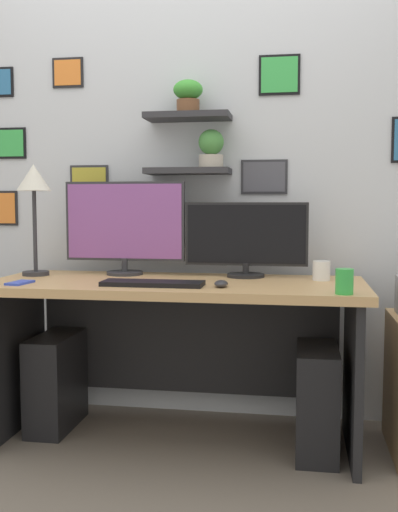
{
  "coord_description": "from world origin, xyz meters",
  "views": [
    {
      "loc": [
        0.55,
        -2.68,
        1.1
      ],
      "look_at": [
        0.1,
        0.05,
        0.86
      ],
      "focal_mm": 42.45,
      "sensor_mm": 36.0,
      "label": 1
    }
  ],
  "objects_px": {
    "computer_mouse": "(221,284)",
    "computer_tower_right": "(317,400)",
    "coffee_mug": "(321,271)",
    "monitor_left": "(125,225)",
    "keyboard": "(153,283)",
    "cell_phone": "(20,283)",
    "pen_cup": "(344,281)",
    "desk": "(178,324)",
    "monitor_right": "(246,238)",
    "desk_lamp": "(34,188)",
    "computer_tower_left": "(56,381)"
  },
  "relations": [
    {
      "from": "computer_mouse",
      "to": "computer_tower_left",
      "type": "distance_m",
      "value": 1.03
    },
    {
      "from": "desk",
      "to": "computer_tower_right",
      "type": "distance_m",
      "value": 0.72
    },
    {
      "from": "keyboard",
      "to": "pen_cup",
      "type": "distance_m",
      "value": 0.81
    },
    {
      "from": "computer_mouse",
      "to": "cell_phone",
      "type": "height_order",
      "value": "computer_mouse"
    },
    {
      "from": "desk",
      "to": "cell_phone",
      "type": "distance_m",
      "value": 0.74
    },
    {
      "from": "desk_lamp",
      "to": "computer_mouse",
      "type": "bearing_deg",
      "value": -15.9
    },
    {
      "from": "desk",
      "to": "keyboard",
      "type": "height_order",
      "value": "keyboard"
    },
    {
      "from": "computer_tower_left",
      "to": "desk",
      "type": "bearing_deg",
      "value": -1.47
    },
    {
      "from": "pen_cup",
      "to": "monitor_right",
      "type": "bearing_deg",
      "value": 130.75
    },
    {
      "from": "monitor_right",
      "to": "coffee_mug",
      "type": "bearing_deg",
      "value": -12.23
    },
    {
      "from": "cell_phone",
      "to": "pen_cup",
      "type": "relative_size",
      "value": 1.4
    },
    {
      "from": "computer_mouse",
      "to": "keyboard",
      "type": "bearing_deg",
      "value": -179.98
    },
    {
      "from": "computer_mouse",
      "to": "desk",
      "type": "bearing_deg",
      "value": 136.46
    },
    {
      "from": "computer_mouse",
      "to": "desk_lamp",
      "type": "height_order",
      "value": "desk_lamp"
    },
    {
      "from": "monitor_left",
      "to": "cell_phone",
      "type": "relative_size",
      "value": 4.31
    },
    {
      "from": "cell_phone",
      "to": "computer_tower_right",
      "type": "distance_m",
      "value": 1.41
    },
    {
      "from": "desk",
      "to": "computer_tower_left",
      "type": "relative_size",
      "value": 3.7
    },
    {
      "from": "desk",
      "to": "coffee_mug",
      "type": "distance_m",
      "value": 0.71
    },
    {
      "from": "computer_tower_left",
      "to": "computer_tower_right",
      "type": "xyz_separation_m",
      "value": [
        1.26,
        -0.1,
        0.01
      ]
    },
    {
      "from": "monitor_left",
      "to": "computer_tower_right",
      "type": "relative_size",
      "value": 1.27
    },
    {
      "from": "desk_lamp",
      "to": "computer_tower_left",
      "type": "relative_size",
      "value": 1.18
    },
    {
      "from": "monitor_right",
      "to": "desk_lamp",
      "type": "bearing_deg",
      "value": -174.04
    },
    {
      "from": "desk_lamp",
      "to": "pen_cup",
      "type": "bearing_deg",
      "value": -14.98
    },
    {
      "from": "computer_mouse",
      "to": "desk_lamp",
      "type": "xyz_separation_m",
      "value": [
        -0.96,
        0.27,
        0.41
      ]
    },
    {
      "from": "computer_mouse",
      "to": "monitor_left",
      "type": "bearing_deg",
      "value": 144.45
    },
    {
      "from": "monitor_left",
      "to": "keyboard",
      "type": "height_order",
      "value": "monitor_left"
    },
    {
      "from": "desk",
      "to": "monitor_right",
      "type": "relative_size",
      "value": 2.89
    },
    {
      "from": "cell_phone",
      "to": "coffee_mug",
      "type": "bearing_deg",
      "value": 20.76
    },
    {
      "from": "monitor_right",
      "to": "computer_tower_right",
      "type": "distance_m",
      "value": 0.82
    },
    {
      "from": "desk",
      "to": "computer_tower_left",
      "type": "height_order",
      "value": "desk"
    },
    {
      "from": "keyboard",
      "to": "cell_phone",
      "type": "bearing_deg",
      "value": -176.36
    },
    {
      "from": "cell_phone",
      "to": "computer_tower_right",
      "type": "xyz_separation_m",
      "value": [
        1.3,
        0.17,
        -0.52
      ]
    },
    {
      "from": "monitor_left",
      "to": "desk_lamp",
      "type": "bearing_deg",
      "value": -165.8
    },
    {
      "from": "computer_tower_right",
      "to": "computer_mouse",
      "type": "bearing_deg",
      "value": -162.05
    },
    {
      "from": "monitor_left",
      "to": "keyboard",
      "type": "relative_size",
      "value": 1.37
    },
    {
      "from": "desk",
      "to": "monitor_left",
      "type": "height_order",
      "value": "monitor_left"
    },
    {
      "from": "monitor_right",
      "to": "computer_tower_right",
      "type": "bearing_deg",
      "value": -36.05
    },
    {
      "from": "keyboard",
      "to": "coffee_mug",
      "type": "bearing_deg",
      "value": 22.73
    },
    {
      "from": "computer_tower_left",
      "to": "desk_lamp",
      "type": "bearing_deg",
      "value": 160.92
    },
    {
      "from": "desk_lamp",
      "to": "computer_tower_left",
      "type": "bearing_deg",
      "value": -19.08
    },
    {
      "from": "desk_lamp",
      "to": "cell_phone",
      "type": "xyz_separation_m",
      "value": [
        0.07,
        -0.31,
        -0.42
      ]
    },
    {
      "from": "desk_lamp",
      "to": "computer_tower_left",
      "type": "distance_m",
      "value": 0.96
    },
    {
      "from": "monitor_left",
      "to": "computer_tower_right",
      "type": "xyz_separation_m",
      "value": [
        0.94,
        -0.25,
        -0.76
      ]
    },
    {
      "from": "monitor_right",
      "to": "computer_tower_right",
      "type": "height_order",
      "value": "monitor_right"
    },
    {
      "from": "monitor_left",
      "to": "pen_cup",
      "type": "xyz_separation_m",
      "value": [
        1.03,
        -0.5,
        -0.2
      ]
    },
    {
      "from": "computer_mouse",
      "to": "computer_tower_right",
      "type": "xyz_separation_m",
      "value": [
        0.41,
        0.13,
        -0.53
      ]
    },
    {
      "from": "cell_phone",
      "to": "pen_cup",
      "type": "bearing_deg",
      "value": 2.97
    },
    {
      "from": "monitor_right",
      "to": "pen_cup",
      "type": "bearing_deg",
      "value": -49.25
    },
    {
      "from": "coffee_mug",
      "to": "computer_mouse",
      "type": "bearing_deg",
      "value": -144.61
    },
    {
      "from": "desk",
      "to": "monitor_right",
      "type": "distance_m",
      "value": 0.52
    }
  ]
}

